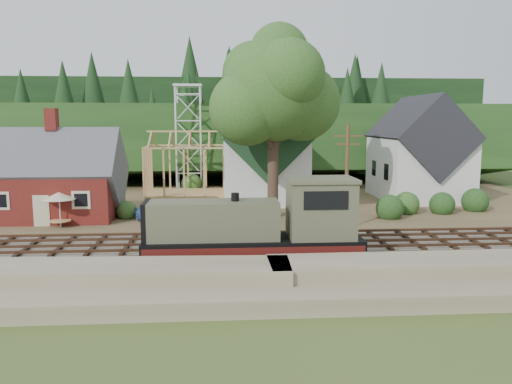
{
  "coord_description": "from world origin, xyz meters",
  "views": [
    {
      "loc": [
        -2.28,
        -30.96,
        8.32
      ],
      "look_at": [
        0.31,
        6.0,
        3.0
      ],
      "focal_mm": 35.0,
      "sensor_mm": 36.0,
      "label": 1
    }
  ],
  "objects": [
    {
      "name": "farmhouse",
      "position": [
        18.0,
        19.0,
        4.87
      ],
      "size": [
        8.4,
        10.8,
        10.6
      ],
      "color": "silver",
      "rests_on": "village_flat"
    },
    {
      "name": "big_tree",
      "position": [
        2.17,
        10.08,
        10.22
      ],
      "size": [
        10.9,
        8.4,
        14.7
      ],
      "color": "#38281E",
      "rests_on": "village_flat"
    },
    {
      "name": "patio_set",
      "position": [
        -14.49,
        7.08,
        2.58
      ],
      "size": [
        2.41,
        2.41,
        2.68
      ],
      "color": "silver",
      "rests_on": "village_flat"
    },
    {
      "name": "depot",
      "position": [
        -16.0,
        11.0,
        3.21
      ],
      "size": [
        10.8,
        7.41,
        9.0
      ],
      "color": "#5C1515",
      "rests_on": "village_flat"
    },
    {
      "name": "embankment",
      "position": [
        0.0,
        -8.5,
        0.0
      ],
      "size": [
        64.0,
        5.0,
        1.6
      ],
      "primitive_type": "cube",
      "color": "#7F7259",
      "rests_on": "ground"
    },
    {
      "name": "railroad_bed",
      "position": [
        0.0,
        0.0,
        0.08
      ],
      "size": [
        64.0,
        11.0,
        0.16
      ],
      "primitive_type": "cube",
      "color": "#726B5B",
      "rests_on": "ground"
    },
    {
      "name": "car_red",
      "position": [
        21.6,
        16.04,
        0.88
      ],
      "size": [
        4.52,
        3.06,
        1.15
      ],
      "primitive_type": "imported",
      "rotation": [
        0.0,
        0.0,
        1.27
      ],
      "color": "#AA200D",
      "rests_on": "village_flat"
    },
    {
      "name": "ridge",
      "position": [
        0.0,
        58.0,
        0.0
      ],
      "size": [
        80.0,
        20.0,
        12.0
      ],
      "primitive_type": "cube",
      "color": "black",
      "rests_on": "ground"
    },
    {
      "name": "locomotive",
      "position": [
        -0.01,
        -3.0,
        2.17
      ],
      "size": [
        12.31,
        3.08,
        4.91
      ],
      "color": "black",
      "rests_on": "railroad_bed"
    },
    {
      "name": "timber_frame",
      "position": [
        -6.0,
        22.0,
        3.27
      ],
      "size": [
        8.2,
        6.2,
        6.99
      ],
      "color": "tan",
      "rests_on": "village_flat"
    },
    {
      "name": "car_blue",
      "position": [
        -7.97,
        8.66,
        0.96
      ],
      "size": [
        3.24,
        4.16,
        1.33
      ],
      "primitive_type": "imported",
      "rotation": [
        0.0,
        0.0,
        0.5
      ],
      "color": "#6286D4",
      "rests_on": "village_flat"
    },
    {
      "name": "lattice_tower",
      "position": [
        -6.0,
        28.0,
        10.03
      ],
      "size": [
        3.2,
        3.2,
        12.12
      ],
      "color": "silver",
      "rests_on": "village_flat"
    },
    {
      "name": "church",
      "position": [
        2.0,
        19.68,
        5.18
      ],
      "size": [
        8.4,
        15.17,
        13.0
      ],
      "color": "silver",
      "rests_on": "village_flat"
    },
    {
      "name": "ground",
      "position": [
        0.0,
        0.0,
        0.0
      ],
      "size": [
        140.0,
        140.0,
        0.0
      ],
      "primitive_type": "plane",
      "color": "#384C1E",
      "rests_on": "ground"
    },
    {
      "name": "telegraph_pole_near",
      "position": [
        7.0,
        5.2,
        4.25
      ],
      "size": [
        2.2,
        0.28,
        8.0
      ],
      "color": "#4C331E",
      "rests_on": "ground"
    },
    {
      "name": "village_flat",
      "position": [
        0.0,
        18.0,
        0.15
      ],
      "size": [
        64.0,
        26.0,
        0.3
      ],
      "primitive_type": "cube",
      "color": "brown",
      "rests_on": "ground"
    },
    {
      "name": "hillside",
      "position": [
        0.0,
        42.0,
        0.0
      ],
      "size": [
        70.0,
        28.96,
        12.74
      ],
      "primitive_type": "cube",
      "rotation": [
        -0.17,
        0.0,
        0.0
      ],
      "color": "#1E3F19",
      "rests_on": "ground"
    }
  ]
}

